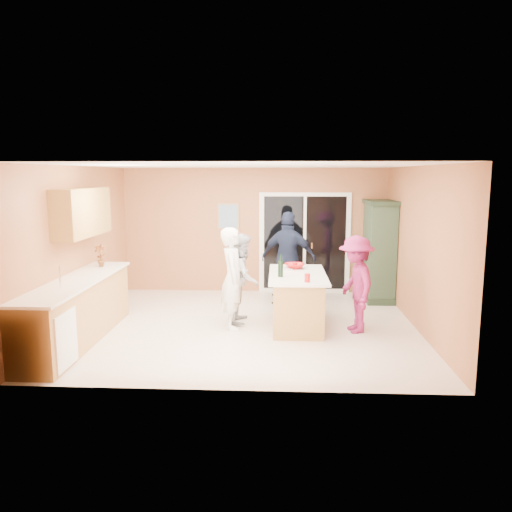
{
  "coord_description": "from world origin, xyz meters",
  "views": [
    {
      "loc": [
        0.55,
        -7.91,
        2.46
      ],
      "look_at": [
        0.15,
        0.1,
        1.15
      ],
      "focal_mm": 35.0,
      "sensor_mm": 36.0,
      "label": 1
    }
  ],
  "objects_px": {
    "woman_grey": "(242,278)",
    "kitchen_island": "(297,302)",
    "woman_white": "(233,278)",
    "woman_navy": "(289,259)",
    "woman_magenta": "(356,284)",
    "green_hutch": "(379,252)"
  },
  "relations": [
    {
      "from": "woman_white",
      "to": "woman_grey",
      "type": "xyz_separation_m",
      "value": [
        0.13,
        0.36,
        -0.07
      ]
    },
    {
      "from": "woman_white",
      "to": "woman_magenta",
      "type": "relative_size",
      "value": 1.07
    },
    {
      "from": "woman_navy",
      "to": "woman_magenta",
      "type": "distance_m",
      "value": 1.93
    },
    {
      "from": "woman_white",
      "to": "woman_navy",
      "type": "bearing_deg",
      "value": -34.86
    },
    {
      "from": "kitchen_island",
      "to": "woman_white",
      "type": "height_order",
      "value": "woman_white"
    },
    {
      "from": "woman_magenta",
      "to": "green_hutch",
      "type": "bearing_deg",
      "value": 150.58
    },
    {
      "from": "green_hutch",
      "to": "woman_magenta",
      "type": "bearing_deg",
      "value": -109.74
    },
    {
      "from": "green_hutch",
      "to": "woman_grey",
      "type": "height_order",
      "value": "green_hutch"
    },
    {
      "from": "woman_navy",
      "to": "woman_magenta",
      "type": "height_order",
      "value": "woman_navy"
    },
    {
      "from": "woman_grey",
      "to": "woman_magenta",
      "type": "height_order",
      "value": "woman_magenta"
    },
    {
      "from": "green_hutch",
      "to": "woman_navy",
      "type": "bearing_deg",
      "value": -164.96
    },
    {
      "from": "kitchen_island",
      "to": "woman_magenta",
      "type": "relative_size",
      "value": 1.1
    },
    {
      "from": "woman_white",
      "to": "woman_grey",
      "type": "height_order",
      "value": "woman_white"
    },
    {
      "from": "green_hutch",
      "to": "woman_grey",
      "type": "relative_size",
      "value": 1.31
    },
    {
      "from": "kitchen_island",
      "to": "woman_grey",
      "type": "bearing_deg",
      "value": 164.65
    },
    {
      "from": "kitchen_island",
      "to": "woman_white",
      "type": "bearing_deg",
      "value": -173.83
    },
    {
      "from": "woman_magenta",
      "to": "woman_grey",
      "type": "bearing_deg",
      "value": -113.96
    },
    {
      "from": "woman_magenta",
      "to": "woman_navy",
      "type": "bearing_deg",
      "value": -157.35
    },
    {
      "from": "green_hutch",
      "to": "woman_navy",
      "type": "distance_m",
      "value": 1.85
    },
    {
      "from": "woman_grey",
      "to": "kitchen_island",
      "type": "bearing_deg",
      "value": -100.95
    },
    {
      "from": "green_hutch",
      "to": "woman_navy",
      "type": "height_order",
      "value": "green_hutch"
    },
    {
      "from": "kitchen_island",
      "to": "woman_grey",
      "type": "relative_size",
      "value": 1.12
    }
  ]
}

